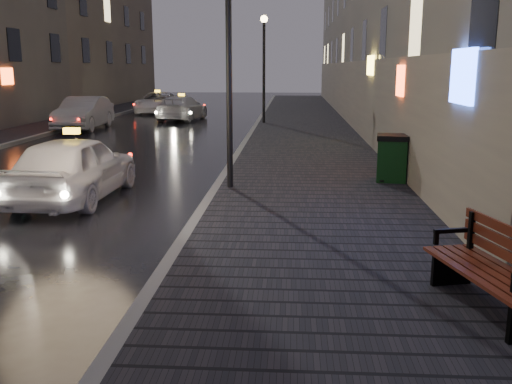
% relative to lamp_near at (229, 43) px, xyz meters
% --- Properties ---
extents(ground, '(120.00, 120.00, 0.00)m').
position_rel_lamp_near_xyz_m(ground, '(-1.85, -6.00, -3.49)').
color(ground, black).
rests_on(ground, ground).
extents(sidewalk, '(4.60, 58.00, 0.15)m').
position_rel_lamp_near_xyz_m(sidewalk, '(2.05, 15.00, -3.41)').
color(sidewalk, black).
rests_on(sidewalk, ground).
extents(curb, '(0.20, 58.00, 0.15)m').
position_rel_lamp_near_xyz_m(curb, '(-0.35, 15.00, -3.41)').
color(curb, slate).
rests_on(curb, ground).
extents(sidewalk_far, '(2.40, 58.00, 0.15)m').
position_rel_lamp_near_xyz_m(sidewalk_far, '(-10.55, 15.00, -3.41)').
color(sidewalk_far, black).
rests_on(sidewalk_far, ground).
extents(curb_far, '(0.20, 58.00, 0.15)m').
position_rel_lamp_near_xyz_m(curb_far, '(-9.25, 15.00, -3.41)').
color(curb_far, slate).
rests_on(curb_far, ground).
extents(building_far_c, '(6.00, 22.00, 11.00)m').
position_rel_lamp_near_xyz_m(building_far_c, '(-15.35, 33.00, 2.01)').
color(building_far_c, '#6B6051').
rests_on(building_far_c, ground).
extents(lamp_near, '(0.36, 0.36, 5.28)m').
position_rel_lamp_near_xyz_m(lamp_near, '(0.00, 0.00, 0.00)').
color(lamp_near, black).
rests_on(lamp_near, sidewalk).
extents(lamp_far, '(0.36, 0.36, 5.28)m').
position_rel_lamp_near_xyz_m(lamp_far, '(0.00, 16.00, 0.00)').
color(lamp_far, black).
rests_on(lamp_far, sidewalk).
extents(bench, '(1.13, 2.06, 1.00)m').
position_rel_lamp_near_xyz_m(bench, '(3.85, -6.79, -2.84)').
color(bench, black).
rests_on(bench, sidewalk).
extents(trash_bin, '(0.87, 0.87, 1.16)m').
position_rel_lamp_near_xyz_m(trash_bin, '(3.95, 0.98, -2.75)').
color(trash_bin, black).
rests_on(trash_bin, sidewalk).
extents(taxi_near, '(1.88, 4.43, 1.50)m').
position_rel_lamp_near_xyz_m(taxi_near, '(-3.41, -0.94, -2.74)').
color(taxi_near, white).
rests_on(taxi_near, ground).
extents(car_left_mid, '(1.78, 4.74, 1.55)m').
position_rel_lamp_near_xyz_m(car_left_mid, '(-8.51, 13.59, -2.72)').
color(car_left_mid, '#94949B').
rests_on(car_left_mid, ground).
extents(taxi_mid, '(2.50, 4.88, 1.35)m').
position_rel_lamp_near_xyz_m(taxi_mid, '(-4.73, 18.60, -2.81)').
color(taxi_mid, silver).
rests_on(taxi_mid, ground).
extents(taxi_far, '(2.37, 4.90, 1.34)m').
position_rel_lamp_near_xyz_m(taxi_far, '(-7.29, 23.68, -2.82)').
color(taxi_far, silver).
rests_on(taxi_far, ground).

